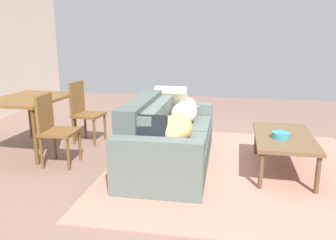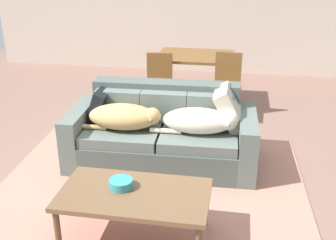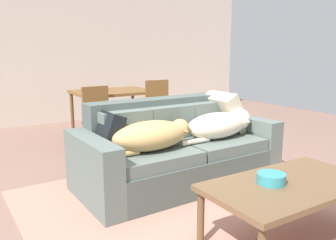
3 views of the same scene
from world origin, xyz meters
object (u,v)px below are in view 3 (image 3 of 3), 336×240
Objects in this scene: couch at (176,151)px; throw_pillow_by_right_arm at (225,113)px; dining_chair_near_left at (99,118)px; coffee_table at (289,189)px; dining_table at (113,96)px; dining_chair_near_right at (160,110)px; dog_on_left_cushion at (153,135)px; throw_pillow_by_left_arm at (107,132)px; bowl_on_coffee_table at (271,178)px; dog_on_right_cushion at (220,125)px.

throw_pillow_by_right_arm is (0.72, 0.08, 0.32)m from couch.
coffee_table is at bearing -86.47° from dining_chair_near_left.
dining_chair_near_right is (0.50, -0.55, -0.17)m from dining_table.
dog_on_left_cushion is at bearing 108.25° from coffee_table.
throw_pillow_by_left_arm reaches higher than coffee_table.
bowl_on_coffee_table is (-0.12, 0.06, 0.08)m from coffee_table.
throw_pillow_by_right_arm reaches higher than throw_pillow_by_left_arm.
dining_chair_near_right is at bearing 55.56° from dog_on_left_cushion.
coffee_table is 6.14× the size of bowl_on_coffee_table.
coffee_table is at bearing -25.08° from bowl_on_coffee_table.
couch reaches higher than dog_on_right_cushion.
dining_chair_near_right reaches higher than dining_chair_near_left.
throw_pillow_by_left_arm reaches higher than dog_on_left_cushion.
bowl_on_coffee_table is 3.30m from dining_table.
dog_on_left_cushion is 2.19m from dining_table.
bowl_on_coffee_table is (-0.54, -1.18, -0.10)m from dog_on_right_cushion.
throw_pillow_by_left_arm is 1.51m from bowl_on_coffee_table.
coffee_table is at bearing -110.56° from dog_on_right_cushion.
dog_on_left_cushion is at bearing -118.37° from dining_chair_near_right.
coffee_table is at bearing -91.87° from dining_table.
bowl_on_coffee_table is (-0.09, -1.33, 0.16)m from couch.
dog_on_left_cushion is 1.53m from dining_chair_near_left.
couch is 2.33× the size of dining_chair_near_left.
bowl_on_coffee_table is (0.63, -1.36, -0.12)m from throw_pillow_by_left_arm.
dining_chair_near_left reaches higher than bowl_on_coffee_table.
dog_on_right_cushion is 1.19m from throw_pillow_by_left_arm.
dining_chair_near_right reaches higher than couch.
throw_pillow_by_right_arm is at bearing -54.37° from dining_chair_near_left.
dog_on_right_cushion is at bearing -9.20° from throw_pillow_by_left_arm.
bowl_on_coffee_table is at bearing -119.88° from throw_pillow_by_right_arm.
throw_pillow_by_right_arm reaches higher than bowl_on_coffee_table.
dog_on_right_cushion is at bearing -81.77° from dining_table.
dining_table is at bearing 74.62° from dog_on_left_cushion.
dining_table is at bearing 107.29° from throw_pillow_by_right_arm.
throw_pillow_by_left_arm is at bearing -130.78° from dining_chair_near_right.
throw_pillow_by_right_arm is 0.50× the size of dining_chair_near_right.
dog_on_right_cushion is (0.81, 0.02, 0.00)m from dog_on_left_cushion.
bowl_on_coffee_table is at bearing -65.08° from throw_pillow_by_left_arm.
dog_on_left_cushion is 1.03× the size of dining_chair_near_left.
dining_chair_near_right is at bearing 93.61° from throw_pillow_by_right_arm.
dog_on_right_cushion reaches higher than dog_on_left_cushion.
couch is at bearing 24.28° from dog_on_left_cushion.
throw_pillow_by_right_arm is (0.28, 0.24, 0.07)m from dog_on_right_cushion.
coffee_table is 1.06× the size of dining_table.
throw_pillow_by_left_arm is 2.11m from dining_table.
dining_table is 0.77m from dining_chair_near_left.
dog_on_right_cushion is 2.51× the size of throw_pillow_by_left_arm.
throw_pillow_by_right_arm reaches higher than dog_on_left_cushion.
throw_pillow_by_right_arm is at bearing 60.12° from bowl_on_coffee_table.
bowl_on_coffee_table is 2.83m from dining_chair_near_right.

